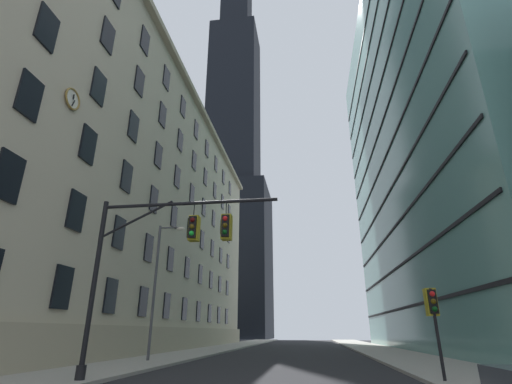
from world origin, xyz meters
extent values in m
cube|color=#BCAF93|center=(-17.35, 25.67, 14.62)|extent=(12.70, 63.33, 29.24)
cube|color=tan|center=(-10.75, 25.67, 28.54)|extent=(0.70, 63.33, 0.60)
cube|color=tan|center=(-10.85, 25.67, 1.10)|extent=(0.50, 63.33, 2.20)
cube|color=black|center=(-10.95, 8.00, 4.00)|extent=(0.14, 1.40, 2.20)
cube|color=black|center=(-10.95, 13.00, 4.00)|extent=(0.14, 1.40, 2.20)
cube|color=black|center=(-10.95, 18.00, 4.00)|extent=(0.14, 1.40, 2.20)
cube|color=black|center=(-10.95, 23.00, 4.00)|extent=(0.14, 1.40, 2.20)
cube|color=black|center=(-10.95, 28.00, 4.00)|extent=(0.14, 1.40, 2.20)
cube|color=black|center=(-10.95, 33.00, 4.00)|extent=(0.14, 1.40, 2.20)
cube|color=black|center=(-10.95, 38.00, 4.00)|extent=(0.14, 1.40, 2.20)
cube|color=black|center=(-10.95, 43.00, 4.00)|extent=(0.14, 1.40, 2.20)
cube|color=black|center=(-10.95, 48.00, 4.00)|extent=(0.14, 1.40, 2.20)
cube|color=black|center=(-10.95, 3.00, 8.20)|extent=(0.14, 1.40, 2.20)
cube|color=black|center=(-10.95, 8.00, 8.20)|extent=(0.14, 1.40, 2.20)
cube|color=black|center=(-10.95, 13.00, 8.20)|extent=(0.14, 1.40, 2.20)
cube|color=black|center=(-10.95, 18.00, 8.20)|extent=(0.14, 1.40, 2.20)
cube|color=black|center=(-10.95, 23.00, 8.20)|extent=(0.14, 1.40, 2.20)
cube|color=black|center=(-10.95, 28.00, 8.20)|extent=(0.14, 1.40, 2.20)
cube|color=black|center=(-10.95, 33.00, 8.20)|extent=(0.14, 1.40, 2.20)
cube|color=black|center=(-10.95, 38.00, 8.20)|extent=(0.14, 1.40, 2.20)
cube|color=black|center=(-10.95, 43.00, 8.20)|extent=(0.14, 1.40, 2.20)
cube|color=black|center=(-10.95, 48.00, 8.20)|extent=(0.14, 1.40, 2.20)
cube|color=black|center=(-10.95, 3.00, 12.40)|extent=(0.14, 1.40, 2.20)
cube|color=black|center=(-10.95, 8.00, 12.40)|extent=(0.14, 1.40, 2.20)
cube|color=black|center=(-10.95, 13.00, 12.40)|extent=(0.14, 1.40, 2.20)
cube|color=black|center=(-10.95, 18.00, 12.40)|extent=(0.14, 1.40, 2.20)
cube|color=black|center=(-10.95, 23.00, 12.40)|extent=(0.14, 1.40, 2.20)
cube|color=black|center=(-10.95, 28.00, 12.40)|extent=(0.14, 1.40, 2.20)
cube|color=black|center=(-10.95, 33.00, 12.40)|extent=(0.14, 1.40, 2.20)
cube|color=black|center=(-10.95, 38.00, 12.40)|extent=(0.14, 1.40, 2.20)
cube|color=black|center=(-10.95, 43.00, 12.40)|extent=(0.14, 1.40, 2.20)
cube|color=black|center=(-10.95, 48.00, 12.40)|extent=(0.14, 1.40, 2.20)
cube|color=black|center=(-10.95, 3.00, 16.60)|extent=(0.14, 1.40, 2.20)
cube|color=black|center=(-10.95, 8.00, 16.60)|extent=(0.14, 1.40, 2.20)
cube|color=black|center=(-10.95, 13.00, 16.60)|extent=(0.14, 1.40, 2.20)
cube|color=black|center=(-10.95, 18.00, 16.60)|extent=(0.14, 1.40, 2.20)
cube|color=black|center=(-10.95, 23.00, 16.60)|extent=(0.14, 1.40, 2.20)
cube|color=black|center=(-10.95, 28.00, 16.60)|extent=(0.14, 1.40, 2.20)
cube|color=black|center=(-10.95, 33.00, 16.60)|extent=(0.14, 1.40, 2.20)
cube|color=black|center=(-10.95, 38.00, 16.60)|extent=(0.14, 1.40, 2.20)
cube|color=black|center=(-10.95, 43.00, 16.60)|extent=(0.14, 1.40, 2.20)
cube|color=black|center=(-10.95, 48.00, 16.60)|extent=(0.14, 1.40, 2.20)
cube|color=black|center=(-10.95, 8.00, 20.80)|extent=(0.14, 1.40, 2.20)
cube|color=black|center=(-10.95, 13.00, 20.80)|extent=(0.14, 1.40, 2.20)
cube|color=black|center=(-10.95, 18.00, 20.80)|extent=(0.14, 1.40, 2.20)
cube|color=black|center=(-10.95, 23.00, 20.80)|extent=(0.14, 1.40, 2.20)
cube|color=black|center=(-10.95, 28.00, 20.80)|extent=(0.14, 1.40, 2.20)
cube|color=black|center=(-10.95, 33.00, 20.80)|extent=(0.14, 1.40, 2.20)
cube|color=black|center=(-10.95, 38.00, 20.80)|extent=(0.14, 1.40, 2.20)
cube|color=black|center=(-10.95, 43.00, 20.80)|extent=(0.14, 1.40, 2.20)
cube|color=black|center=(-10.95, 48.00, 20.80)|extent=(0.14, 1.40, 2.20)
cube|color=black|center=(-10.95, 13.00, 25.00)|extent=(0.14, 1.40, 2.20)
cube|color=black|center=(-10.95, 18.00, 25.00)|extent=(0.14, 1.40, 2.20)
cube|color=black|center=(-10.95, 23.00, 25.00)|extent=(0.14, 1.40, 2.20)
cube|color=black|center=(-10.95, 28.00, 25.00)|extent=(0.14, 1.40, 2.20)
cube|color=black|center=(-10.95, 33.00, 25.00)|extent=(0.14, 1.40, 2.20)
cube|color=black|center=(-10.95, 38.00, 25.00)|extent=(0.14, 1.40, 2.20)
cube|color=black|center=(-10.95, 43.00, 25.00)|extent=(0.14, 1.40, 2.20)
cube|color=black|center=(-10.95, 48.00, 25.00)|extent=(0.14, 1.40, 2.20)
torus|color=olive|center=(-10.88, 5.83, 14.17)|extent=(0.12, 1.29, 1.29)
cylinder|color=silver|center=(-10.92, 5.83, 14.17)|extent=(0.05, 1.11, 1.11)
cube|color=black|center=(-10.85, 5.83, 14.32)|extent=(0.03, 0.09, 0.33)
cube|color=black|center=(-10.85, 5.90, 13.95)|extent=(0.03, 0.21, 0.49)
cube|color=black|center=(-19.95, 92.07, 20.75)|extent=(22.03, 22.03, 41.50)
cube|color=black|center=(-19.95, 92.07, 71.69)|extent=(15.42, 15.42, 60.37)
cube|color=slate|center=(18.07, 30.43, 23.03)|extent=(14.14, 47.48, 46.05)
cube|color=black|center=(10.96, 30.43, 4.00)|extent=(0.12, 46.48, 0.24)
cube|color=black|center=(10.96, 30.43, 8.00)|extent=(0.12, 46.48, 0.24)
cube|color=black|center=(10.96, 30.43, 12.00)|extent=(0.12, 46.48, 0.24)
cube|color=black|center=(10.96, 30.43, 16.00)|extent=(0.12, 46.48, 0.24)
cube|color=black|center=(10.96, 30.43, 20.00)|extent=(0.12, 46.48, 0.24)
cube|color=black|center=(10.96, 30.43, 24.00)|extent=(0.12, 46.48, 0.24)
cube|color=black|center=(10.96, 30.43, 28.00)|extent=(0.12, 46.48, 0.24)
cube|color=black|center=(10.96, 30.43, 32.00)|extent=(0.12, 46.48, 0.24)
cube|color=black|center=(10.96, 30.43, 36.00)|extent=(0.12, 46.48, 0.24)
cube|color=black|center=(10.96, 30.43, 40.00)|extent=(0.12, 46.48, 0.24)
cylinder|color=black|center=(-6.64, 3.82, 3.62)|extent=(0.20, 0.20, 6.94)
cylinder|color=black|center=(-6.64, 3.82, 0.40)|extent=(0.36, 0.36, 0.50)
cylinder|color=black|center=(-2.92, 3.82, 6.84)|extent=(7.44, 0.14, 0.14)
cylinder|color=black|center=(-5.15, 3.82, 6.24)|extent=(3.06, 0.10, 1.55)
cylinder|color=black|center=(-2.67, 3.82, 6.54)|extent=(0.04, 0.04, 0.60)
cube|color=black|center=(-2.67, 3.82, 5.79)|extent=(0.30, 0.30, 0.90)
cube|color=olive|center=(-2.67, 3.99, 5.79)|extent=(0.40, 0.40, 1.04)
sphere|color=#450808|center=(-2.67, 3.66, 6.07)|extent=(0.20, 0.20, 0.20)
sphere|color=#4B3A08|center=(-2.67, 3.66, 5.79)|extent=(0.20, 0.20, 0.20)
sphere|color=green|center=(-2.67, 3.66, 5.51)|extent=(0.20, 0.20, 0.20)
cylinder|color=black|center=(-1.31, 3.82, 6.54)|extent=(0.04, 0.04, 0.60)
cube|color=black|center=(-1.31, 3.82, 5.79)|extent=(0.30, 0.30, 0.90)
cube|color=olive|center=(-1.31, 3.99, 5.79)|extent=(0.40, 0.40, 1.04)
sphere|color=red|center=(-1.31, 3.66, 6.07)|extent=(0.20, 0.20, 0.20)
sphere|color=#4B3A08|center=(-1.31, 3.66, 5.79)|extent=(0.20, 0.20, 0.20)
sphere|color=#083D10|center=(-1.31, 3.66, 5.51)|extent=(0.20, 0.20, 0.20)
cylinder|color=black|center=(6.60, 5.47, 1.78)|extent=(0.12, 0.12, 3.25)
cube|color=black|center=(6.60, 5.47, 2.90)|extent=(0.30, 0.30, 0.90)
cube|color=olive|center=(6.60, 5.64, 2.90)|extent=(0.40, 0.40, 1.04)
sphere|color=red|center=(6.60, 5.31, 3.18)|extent=(0.20, 0.20, 0.20)
sphere|color=#4B3A08|center=(6.60, 5.31, 2.90)|extent=(0.20, 0.20, 0.20)
sphere|color=#083D10|center=(6.60, 5.31, 2.62)|extent=(0.20, 0.20, 0.20)
cylinder|color=#47474C|center=(-8.27, 13.64, 4.45)|extent=(0.18, 0.18, 8.61)
cylinder|color=#47474C|center=(-7.51, 13.64, 8.61)|extent=(1.51, 0.10, 0.10)
ellipsoid|color=#EFE5C6|center=(-6.76, 13.64, 8.51)|extent=(0.56, 0.32, 0.24)
camera|label=1|loc=(1.92, -10.25, 1.82)|focal=25.94mm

